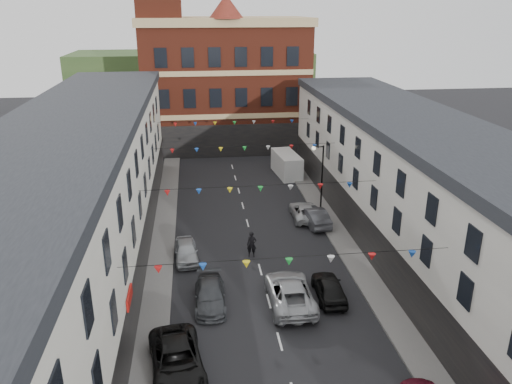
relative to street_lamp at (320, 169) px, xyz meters
name	(u,v)px	position (x,y,z in m)	size (l,w,h in m)	color
ground	(269,301)	(-6.55, -14.00, -3.90)	(160.00, 160.00, 0.00)	black
pavement_left	(158,291)	(-13.45, -12.00, -3.83)	(1.80, 64.00, 0.15)	#605E5B
pavement_right	(366,277)	(0.35, -12.00, -3.83)	(1.80, 64.00, 0.15)	#605E5B
terrace_left	(64,226)	(-18.33, -13.00, 1.44)	(8.40, 56.00, 10.70)	silver
terrace_right	(451,214)	(5.23, -13.00, 0.95)	(8.40, 56.00, 9.70)	silver
civic_building	(225,82)	(-6.55, 23.95, 4.23)	(20.60, 13.30, 18.50)	maroon
clock_tower	(160,27)	(-14.05, 21.00, 11.03)	(5.60, 5.60, 30.00)	maroon
distant_hill	(193,82)	(-10.55, 48.00, 1.10)	(40.00, 14.00, 10.00)	#324D24
street_lamp	(320,169)	(0.00, 0.00, 0.00)	(1.10, 0.36, 6.00)	black
car_left_c	(177,360)	(-12.02, -19.82, -3.15)	(2.51, 5.45, 1.52)	black
car_left_d	(210,295)	(-10.15, -13.89, -3.24)	(1.86, 4.56, 1.32)	#36393D
car_left_e	(186,251)	(-11.64, -7.86, -3.22)	(1.62, 4.03, 1.37)	#9CA0A5
car_right_d	(329,288)	(-2.76, -14.05, -3.20)	(1.67, 4.16, 1.42)	black
car_right_e	(314,216)	(-1.05, -2.90, -3.17)	(1.56, 4.47, 1.47)	#494A50
car_right_f	(304,211)	(-1.60, -1.52, -3.27)	(2.12, 4.60, 1.28)	#B0B3B5
moving_car	(290,292)	(-5.30, -14.36, -3.12)	(2.62, 5.68, 1.58)	#A8ABAF
white_van	(287,164)	(-0.95, 10.33, -2.70)	(2.09, 5.44, 2.41)	silver
pedestrian	(252,244)	(-6.90, -7.98, -2.94)	(0.71, 0.46, 1.94)	black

